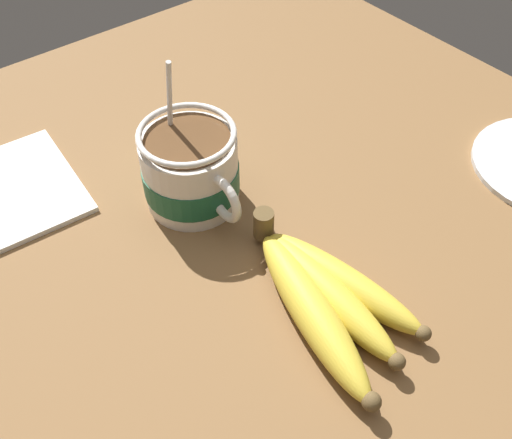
# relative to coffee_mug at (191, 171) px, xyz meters

# --- Properties ---
(table) EXTENTS (0.93, 0.93, 0.03)m
(table) POSITION_rel_coffee_mug_xyz_m (0.10, -0.01, -0.05)
(table) COLOR brown
(table) RESTS_ON ground
(coffee_mug) EXTENTS (0.13, 0.10, 0.16)m
(coffee_mug) POSITION_rel_coffee_mug_xyz_m (0.00, 0.00, 0.00)
(coffee_mug) COLOR white
(coffee_mug) RESTS_ON table
(banana_bunch) EXTENTS (0.20, 0.11, 0.04)m
(banana_bunch) POSITION_rel_coffee_mug_xyz_m (0.19, 0.01, -0.02)
(banana_bunch) COLOR brown
(banana_bunch) RESTS_ON table
(napkin) EXTENTS (0.16, 0.12, 0.01)m
(napkin) POSITION_rel_coffee_mug_xyz_m (-0.13, -0.14, -0.04)
(napkin) COLOR white
(napkin) RESTS_ON table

